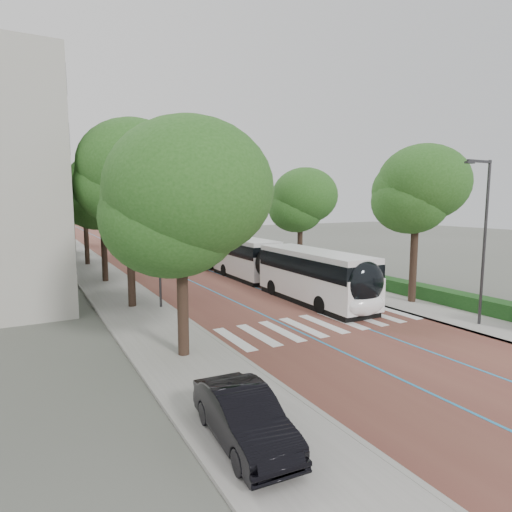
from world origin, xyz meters
The scene contains 19 objects.
ground centered at (0.00, 0.00, 0.00)m, with size 160.00×160.00×0.00m, color #51544C.
road centered at (0.00, 40.00, 0.01)m, with size 11.00×140.00×0.02m, color brown.
sidewalk_left centered at (-7.50, 40.00, 0.06)m, with size 4.00×140.00×0.12m, color gray.
sidewalk_right centered at (7.50, 40.00, 0.06)m, with size 4.00×140.00×0.12m, color gray.
kerb_left centered at (-5.60, 40.00, 0.06)m, with size 0.20×140.00×0.14m, color gray.
kerb_right centered at (5.60, 40.00, 0.06)m, with size 0.20×140.00×0.14m, color gray.
zebra_crossing centered at (0.20, 1.00, 0.03)m, with size 10.55×3.60×0.01m.
lane_line_left centered at (-1.60, 40.00, 0.02)m, with size 0.12×126.00×0.01m, color teal.
lane_line_right centered at (1.60, 40.00, 0.02)m, with size 0.12×126.00×0.01m, color teal.
hedge centered at (9.10, 0.00, 0.52)m, with size 1.20×14.00×0.80m, color #153D15.
streetlight_near centered at (6.62, -3.00, 4.82)m, with size 1.82×0.20×8.00m.
streetlight_far centered at (6.62, 22.00, 4.82)m, with size 1.82×0.20×8.00m.
lamp_post_left centered at (-6.10, 8.00, 4.12)m, with size 0.14×0.14×8.00m, color #313134.
trees_left centered at (-7.50, 21.93, 6.51)m, with size 6.42×60.86×10.14m.
trees_right centered at (7.70, 22.51, 6.35)m, with size 5.57×47.39×8.91m.
lead_bus centered at (2.62, 8.81, 1.63)m, with size 2.92×18.45×3.20m.
bus_queued_0 centered at (2.06, 24.86, 1.62)m, with size 2.91×12.47×3.20m.
bus_queued_1 centered at (2.51, 37.57, 1.62)m, with size 2.89×12.47×3.20m.
parked_car centered at (-8.25, -6.72, 0.80)m, with size 1.45×4.15×1.37m, color black.
Camera 1 is at (-12.86, -15.77, 6.20)m, focal length 30.00 mm.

